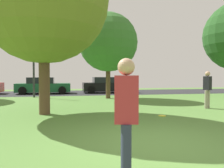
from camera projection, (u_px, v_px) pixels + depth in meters
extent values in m
plane|color=#547F38|center=(157.00, 144.00, 5.22)|extent=(44.00, 44.00, 0.00)
cube|color=#28282B|center=(88.00, 93.00, 20.90)|extent=(44.00, 6.40, 0.01)
cylinder|color=brown|center=(108.00, 80.00, 15.60)|extent=(0.30, 0.30, 2.44)
sphere|color=#38702D|center=(108.00, 42.00, 15.51)|extent=(3.91, 3.91, 3.91)
cylinder|color=brown|center=(44.00, 75.00, 9.16)|extent=(0.42, 0.42, 3.12)
cylinder|color=#2D334C|center=(126.00, 152.00, 3.30)|extent=(0.14, 0.14, 0.87)
cylinder|color=#2D334C|center=(126.00, 156.00, 3.14)|extent=(0.14, 0.14, 0.87)
cube|color=#B72D38|center=(126.00, 99.00, 3.20)|extent=(0.36, 0.28, 0.65)
sphere|color=tan|center=(126.00, 67.00, 3.18)|extent=(0.24, 0.24, 0.24)
cylinder|color=gray|center=(206.00, 99.00, 10.81)|extent=(0.14, 0.14, 0.85)
cylinder|color=gray|center=(208.00, 99.00, 10.90)|extent=(0.14, 0.14, 0.85)
cube|color=black|center=(207.00, 83.00, 10.83)|extent=(0.32, 0.38, 0.64)
sphere|color=tan|center=(208.00, 74.00, 10.82)|extent=(0.23, 0.23, 0.23)
cylinder|color=yellow|center=(162.00, 116.00, 8.80)|extent=(0.27, 0.27, 0.03)
cube|color=#195633|center=(44.00, 88.00, 19.82)|extent=(4.42, 1.88, 0.72)
cube|color=black|center=(41.00, 80.00, 19.76)|extent=(2.12, 1.66, 0.50)
cylinder|color=black|center=(62.00, 89.00, 21.05)|extent=(0.64, 0.22, 0.64)
cylinder|color=black|center=(62.00, 90.00, 19.21)|extent=(0.64, 0.22, 0.64)
cylinder|color=black|center=(26.00, 89.00, 20.45)|extent=(0.64, 0.22, 0.64)
cylinder|color=black|center=(22.00, 91.00, 18.60)|extent=(0.64, 0.22, 0.64)
cube|color=black|center=(108.00, 87.00, 20.87)|extent=(4.35, 1.81, 0.75)
cube|color=black|center=(105.00, 80.00, 20.81)|extent=(2.09, 1.59, 0.49)
cylinder|color=black|center=(122.00, 88.00, 22.06)|extent=(0.64, 0.22, 0.64)
cylinder|color=black|center=(127.00, 89.00, 20.29)|extent=(0.64, 0.22, 0.64)
cylinder|color=black|center=(89.00, 89.00, 21.47)|extent=(0.64, 0.22, 0.64)
cylinder|color=black|center=(92.00, 90.00, 19.69)|extent=(0.64, 0.22, 0.64)
cylinder|color=#2D2D33|center=(34.00, 65.00, 16.29)|extent=(0.14, 0.14, 4.50)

